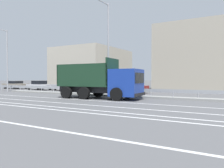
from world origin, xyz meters
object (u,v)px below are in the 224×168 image
street_lamp_0 (6,57)px  parked_car_2 (65,86)px  parked_car_1 (40,85)px  parked_car_0 (16,85)px  dump_truck (109,84)px  parked_car_4 (129,87)px  median_road_sign (89,83)px  street_lamp_1 (107,44)px  parked_car_3 (93,87)px

street_lamp_0 → parked_car_2: bearing=45.6°
street_lamp_0 → parked_car_1: 6.41m
street_lamp_0 → parked_car_0: size_ratio=1.76×
parked_car_1 → dump_truck: bearing=69.0°
parked_car_0 → parked_car_1: parked_car_1 is taller
parked_car_1 → parked_car_4: bearing=93.8°
parked_car_1 → median_road_sign: bearing=72.0°
dump_truck → parked_car_0: (-23.17, 7.87, -0.60)m
street_lamp_1 → parked_car_4: street_lamp_1 is taller
parked_car_2 → parked_car_3: size_ratio=0.99×
parked_car_2 → parked_car_3: 5.27m
dump_truck → parked_car_1: (-16.69, 7.29, -0.58)m
median_road_sign → parked_car_0: size_ratio=0.52×
parked_car_0 → parked_car_3: bearing=83.3°
parked_car_3 → street_lamp_0: bearing=116.1°
median_road_sign → parked_car_3: size_ratio=0.61×
street_lamp_1 → parked_car_0: 22.73m
parked_car_1 → street_lamp_0: bearing=-3.7°
parked_car_0 → parked_car_2: 11.25m
parked_car_0 → parked_car_2: parked_car_0 is taller
parked_car_0 → parked_car_2: bearing=84.8°
parked_car_2 → parked_car_4: parked_car_4 is taller
parked_car_2 → parked_car_4: size_ratio=0.94×
street_lamp_0 → parked_car_2: street_lamp_0 is taller
street_lamp_0 → street_lamp_1: 15.68m
parked_car_4 → street_lamp_1: bearing=4.5°
parked_car_1 → parked_car_4: parked_car_4 is taller
dump_truck → parked_car_2: (-11.92, 7.63, -0.63)m
parked_car_1 → parked_car_4: size_ratio=1.06×
parked_car_2 → dump_truck: bearing=-119.1°
parked_car_1 → parked_car_2: bearing=96.6°
parked_car_0 → parked_car_1: size_ratio=1.03×
street_lamp_1 → parked_car_1: 16.51m
median_road_sign → parked_car_4: bearing=67.2°
parked_car_0 → parked_car_3: 16.51m
parked_car_4 → parked_car_1: bearing=-85.6°
parked_car_0 → parked_car_2: size_ratio=1.17×
median_road_sign → street_lamp_1: (2.28, -0.19, 3.81)m
street_lamp_0 → parked_car_1: bearing=83.7°
median_road_sign → street_lamp_0: size_ratio=0.30×
dump_truck → street_lamp_0: bearing=-101.6°
street_lamp_1 → parked_car_2: (-10.33, 5.36, -4.43)m
street_lamp_1 → parked_car_4: 6.90m
street_lamp_1 → parked_car_2: street_lamp_1 is taller
dump_truck → street_lamp_1: 4.71m
parked_car_3 → dump_truck: bearing=-135.6°
parked_car_0 → parked_car_1: (6.48, -0.58, 0.02)m
dump_truck → parked_car_1: size_ratio=1.69×
dump_truck → parked_car_0: size_ratio=1.64×
median_road_sign → parked_car_1: (-12.82, 4.83, -0.57)m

